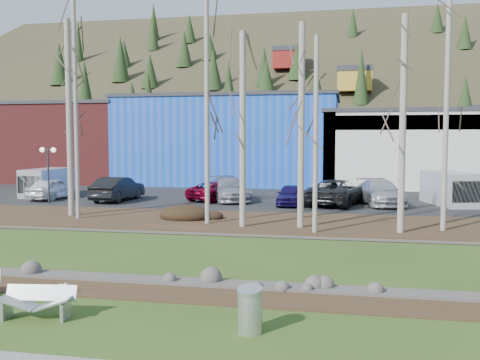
% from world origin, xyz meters
% --- Properties ---
extents(ground, '(200.00, 200.00, 0.00)m').
position_xyz_m(ground, '(0.00, 0.00, 0.00)').
color(ground, '#314A18').
rests_on(ground, ground).
extents(dirt_strip, '(80.00, 1.80, 0.03)m').
position_xyz_m(dirt_strip, '(0.00, 2.10, 0.01)').
color(dirt_strip, '#382616').
rests_on(dirt_strip, ground).
extents(near_bank_rocks, '(80.00, 0.80, 0.50)m').
position_xyz_m(near_bank_rocks, '(0.00, 3.10, 0.00)').
color(near_bank_rocks, '#47423D').
rests_on(near_bank_rocks, ground).
extents(river, '(80.00, 8.00, 0.90)m').
position_xyz_m(river, '(0.00, 7.20, 0.00)').
color(river, black).
rests_on(river, ground).
extents(far_bank_rocks, '(80.00, 0.80, 0.46)m').
position_xyz_m(far_bank_rocks, '(0.00, 11.30, 0.00)').
color(far_bank_rocks, '#47423D').
rests_on(far_bank_rocks, ground).
extents(far_bank, '(80.00, 7.00, 0.15)m').
position_xyz_m(far_bank, '(0.00, 14.50, 0.07)').
color(far_bank, '#382616').
rests_on(far_bank, ground).
extents(parking_lot, '(80.00, 14.00, 0.14)m').
position_xyz_m(parking_lot, '(0.00, 25.00, 0.07)').
color(parking_lot, black).
rests_on(parking_lot, ground).
extents(building_brick, '(16.32, 12.24, 7.80)m').
position_xyz_m(building_brick, '(-24.00, 39.00, 3.91)').
color(building_brick, maroon).
rests_on(building_brick, ground).
extents(building_blue, '(20.40, 12.24, 8.30)m').
position_xyz_m(building_blue, '(-6.00, 39.00, 4.16)').
color(building_blue, blue).
rests_on(building_blue, ground).
extents(building_white, '(18.36, 12.24, 6.80)m').
position_xyz_m(building_white, '(12.00, 38.98, 3.41)').
color(building_white, silver).
rests_on(building_white, ground).
extents(hillside, '(160.00, 72.00, 35.00)m').
position_xyz_m(hillside, '(0.00, 84.00, 17.50)').
color(hillside, '#34301E').
rests_on(hillside, ground).
extents(bench_damaged, '(1.75, 0.77, 0.76)m').
position_xyz_m(bench_damaged, '(-2.30, -0.47, 0.38)').
color(bench_damaged, silver).
rests_on(bench_damaged, ground).
extents(litter_bin, '(0.64, 0.64, 0.93)m').
position_xyz_m(litter_bin, '(2.81, -0.45, 0.47)').
color(litter_bin, silver).
rests_on(litter_bin, ground).
extents(seagull, '(0.47, 0.22, 0.33)m').
position_xyz_m(seagull, '(-2.76, 1.41, 0.19)').
color(seagull, gold).
rests_on(seagull, ground).
extents(dirt_mound, '(2.75, 1.94, 0.54)m').
position_xyz_m(dirt_mound, '(-3.25, 14.57, 0.42)').
color(dirt_mound, black).
rests_on(dirt_mound, far_bank).
extents(birch_0, '(0.21, 0.21, 11.33)m').
position_xyz_m(birch_0, '(-8.77, 13.67, 5.81)').
color(birch_0, '#B9B2A8').
rests_on(birch_0, far_bank).
extents(birch_1, '(0.32, 0.32, 10.43)m').
position_xyz_m(birch_1, '(-9.66, 14.60, 5.37)').
color(birch_1, '#B9B2A8').
rests_on(birch_1, far_bank).
extents(birch_2, '(0.23, 0.23, 11.45)m').
position_xyz_m(birch_2, '(-1.76, 13.36, 5.87)').
color(birch_2, '#B9B2A8').
rests_on(birch_2, far_bank).
extents(birch_3, '(0.29, 0.29, 9.04)m').
position_xyz_m(birch_3, '(0.11, 12.75, 4.67)').
color(birch_3, '#B9B2A8').
rests_on(birch_3, far_bank).
extents(birch_4, '(0.21, 0.21, 8.55)m').
position_xyz_m(birch_4, '(3.53, 11.81, 4.43)').
color(birch_4, '#B9B2A8').
rests_on(birch_4, far_bank).
extents(birch_5, '(0.30, 0.30, 9.41)m').
position_xyz_m(birch_5, '(2.80, 13.06, 4.86)').
color(birch_5, '#B9B2A8').
rests_on(birch_5, far_bank).
extents(birch_6, '(0.29, 0.29, 9.43)m').
position_xyz_m(birch_6, '(7.23, 12.47, 4.87)').
color(birch_6, '#B9B2A8').
rests_on(birch_6, far_bank).
extents(birch_7, '(0.23, 0.23, 11.18)m').
position_xyz_m(birch_7, '(9.17, 13.42, 5.74)').
color(birch_7, '#B9B2A8').
rests_on(birch_7, far_bank).
extents(street_lamp, '(1.32, 0.68, 3.59)m').
position_xyz_m(street_lamp, '(-13.74, 19.23, 2.97)').
color(street_lamp, '#262628').
rests_on(street_lamp, parking_lot).
extents(car_0, '(2.06, 4.40, 1.46)m').
position_xyz_m(car_0, '(-14.87, 21.57, 0.87)').
color(car_0, white).
rests_on(car_0, parking_lot).
extents(car_1, '(1.99, 4.98, 1.61)m').
position_xyz_m(car_1, '(-10.09, 21.57, 0.95)').
color(car_1, black).
rests_on(car_1, parking_lot).
extents(car_2, '(4.06, 5.03, 1.27)m').
position_xyz_m(car_2, '(-3.57, 23.09, 0.78)').
color(car_2, maroon).
rests_on(car_2, parking_lot).
extents(car_3, '(4.24, 5.88, 1.58)m').
position_xyz_m(car_3, '(-2.85, 23.11, 0.93)').
color(car_3, '#A3A4AB').
rests_on(car_3, parking_lot).
extents(car_4, '(1.57, 3.82, 1.30)m').
position_xyz_m(car_4, '(1.49, 21.38, 0.79)').
color(car_4, '#1C1052').
rests_on(car_4, parking_lot).
extents(car_5, '(2.23, 4.13, 1.29)m').
position_xyz_m(car_5, '(3.39, 23.13, 0.79)').
color(car_5, silver).
rests_on(car_5, parking_lot).
extents(car_6, '(4.02, 6.27, 1.61)m').
position_xyz_m(car_6, '(4.29, 22.14, 0.94)').
color(car_6, '#29292C').
rests_on(car_6, parking_lot).
extents(car_7, '(3.25, 5.70, 1.56)m').
position_xyz_m(car_7, '(7.00, 22.68, 0.92)').
color(car_7, silver).
rests_on(car_7, parking_lot).
extents(van_white, '(3.09, 5.05, 2.06)m').
position_xyz_m(van_white, '(11.32, 23.42, 1.17)').
color(van_white, silver).
rests_on(van_white, parking_lot).
extents(van_grey, '(1.90, 4.52, 1.98)m').
position_xyz_m(van_grey, '(-16.48, 23.41, 1.13)').
color(van_grey, '#B1B3B6').
rests_on(van_grey, parking_lot).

